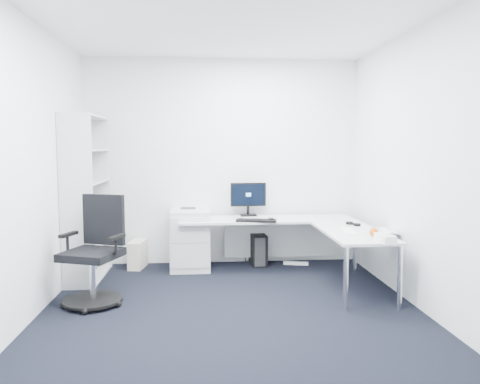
{
  "coord_description": "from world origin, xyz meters",
  "views": [
    {
      "loc": [
        -0.27,
        -4.11,
        1.55
      ],
      "look_at": [
        0.15,
        1.05,
        1.05
      ],
      "focal_mm": 35.0,
      "sensor_mm": 36.0,
      "label": 1
    }
  ],
  "objects": [
    {
      "name": "mouse",
      "position": [
        0.57,
        1.51,
        0.66
      ],
      "size": [
        0.08,
        0.12,
        0.04
      ],
      "primitive_type": "cube",
      "rotation": [
        0.0,
        0.0,
        -0.11
      ],
      "color": "black",
      "rests_on": "l_desk"
    },
    {
      "name": "wall_left",
      "position": [
        -1.8,
        0.0,
        1.35
      ],
      "size": [
        0.02,
        4.2,
        2.7
      ],
      "primitive_type": "cube",
      "color": "white",
      "rests_on": "ground"
    },
    {
      "name": "beige_pc_tower",
      "position": [
        -1.1,
        1.88,
        0.17
      ],
      "size": [
        0.22,
        0.39,
        0.35
      ],
      "primitive_type": "cube",
      "rotation": [
        0.0,
        0.0,
        -0.17
      ],
      "color": "beige",
      "rests_on": "ground"
    },
    {
      "name": "wall_right",
      "position": [
        1.8,
        0.0,
        1.35
      ],
      "size": [
        0.02,
        4.2,
        2.7
      ],
      "primitive_type": "cube",
      "color": "white",
      "rests_on": "ground"
    },
    {
      "name": "monitor",
      "position": [
        0.33,
        1.96,
        0.87
      ],
      "size": [
        0.48,
        0.18,
        0.45
      ],
      "primitive_type": null,
      "rotation": [
        0.0,
        0.0,
        0.05
      ],
      "color": "black",
      "rests_on": "l_desk"
    },
    {
      "name": "task_chair",
      "position": [
        -1.35,
        0.47,
        0.54
      ],
      "size": [
        0.77,
        0.77,
        1.07
      ],
      "primitive_type": null,
      "rotation": [
        0.0,
        0.0,
        -0.35
      ],
      "color": "black",
      "rests_on": "ground"
    },
    {
      "name": "orange_fruit",
      "position": [
        1.46,
        0.44,
        0.69
      ],
      "size": [
        0.09,
        0.09,
        0.09
      ],
      "primitive_type": "sphere",
      "color": "#D55812",
      "rests_on": "l_desk"
    },
    {
      "name": "l_desk",
      "position": [
        0.55,
        1.4,
        0.32
      ],
      "size": [
        2.21,
        1.24,
        0.65
      ],
      "primitive_type": null,
      "color": "silver",
      "rests_on": "ground"
    },
    {
      "name": "ceiling",
      "position": [
        0.0,
        0.0,
        2.7
      ],
      "size": [
        4.2,
        4.2,
        0.0
      ],
      "primitive_type": "plane",
      "color": "white"
    },
    {
      "name": "black_keyboard",
      "position": [
        0.39,
        1.48,
        0.66
      ],
      "size": [
        0.51,
        0.26,
        0.02
      ],
      "primitive_type": "cube",
      "rotation": [
        0.0,
        0.0,
        -0.18
      ],
      "color": "black",
      "rests_on": "l_desk"
    },
    {
      "name": "bookshelf",
      "position": [
        -1.62,
        1.45,
        0.96
      ],
      "size": [
        0.37,
        0.96,
        1.92
      ],
      "primitive_type": null,
      "color": "silver",
      "rests_on": "ground"
    },
    {
      "name": "ground",
      "position": [
        0.0,
        0.0,
        0.0
      ],
      "size": [
        4.2,
        4.2,
        0.0
      ],
      "primitive_type": "plane",
      "color": "black"
    },
    {
      "name": "wall_front",
      "position": [
        0.0,
        -2.1,
        1.35
      ],
      "size": [
        3.6,
        0.02,
        2.7
      ],
      "primitive_type": "cube",
      "color": "white",
      "rests_on": "ground"
    },
    {
      "name": "laptop",
      "position": [
        1.67,
        0.69,
        0.77
      ],
      "size": [
        0.39,
        0.38,
        0.25
      ],
      "primitive_type": null,
      "rotation": [
        0.0,
        0.0,
        -0.12
      ],
      "color": "silver",
      "rests_on": "l_desk"
    },
    {
      "name": "desk_phone",
      "position": [
        -0.45,
        1.89,
        0.71
      ],
      "size": [
        0.2,
        0.2,
        0.13
      ],
      "primitive_type": null,
      "rotation": [
        0.0,
        0.0,
        -0.04
      ],
      "color": "#2A2A2C",
      "rests_on": "l_desk"
    },
    {
      "name": "headphones",
      "position": [
        1.48,
        1.13,
        0.67
      ],
      "size": [
        0.19,
        0.22,
        0.05
      ],
      "primitive_type": null,
      "rotation": [
        0.0,
        0.0,
        0.42
      ],
      "color": "black",
      "rests_on": "l_desk"
    },
    {
      "name": "tissue_box",
      "position": [
        1.45,
        0.12,
        0.69
      ],
      "size": [
        0.14,
        0.24,
        0.08
      ],
      "primitive_type": "cube",
      "rotation": [
        0.0,
        0.0,
        0.1
      ],
      "color": "white",
      "rests_on": "l_desk"
    },
    {
      "name": "drawer_pedestal",
      "position": [
        -0.42,
        1.81,
        0.38
      ],
      "size": [
        0.49,
        0.62,
        0.76
      ],
      "primitive_type": "cube",
      "color": "silver",
      "rests_on": "ground"
    },
    {
      "name": "black_pc_tower",
      "position": [
        0.46,
        1.94,
        0.2
      ],
      "size": [
        0.22,
        0.43,
        0.41
      ],
      "primitive_type": "cube",
      "rotation": [
        0.0,
        0.0,
        0.08
      ],
      "color": "black",
      "rests_on": "ground"
    },
    {
      "name": "wall_back",
      "position": [
        0.0,
        2.1,
        1.35
      ],
      "size": [
        3.6,
        0.02,
        2.7
      ],
      "primitive_type": "cube",
      "color": "white",
      "rests_on": "ground"
    },
    {
      "name": "power_strip",
      "position": [
        0.96,
        1.86,
        0.02
      ],
      "size": [
        0.33,
        0.13,
        0.04
      ],
      "primitive_type": "cube",
      "rotation": [
        0.0,
        0.0,
        -0.23
      ],
      "color": "white",
      "rests_on": "ground"
    },
    {
      "name": "white_keyboard",
      "position": [
        1.29,
        0.7,
        0.65
      ],
      "size": [
        0.18,
        0.41,
        0.01
      ],
      "primitive_type": "cube",
      "rotation": [
        0.0,
        0.0,
        -0.16
      ],
      "color": "white",
      "rests_on": "l_desk"
    }
  ]
}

